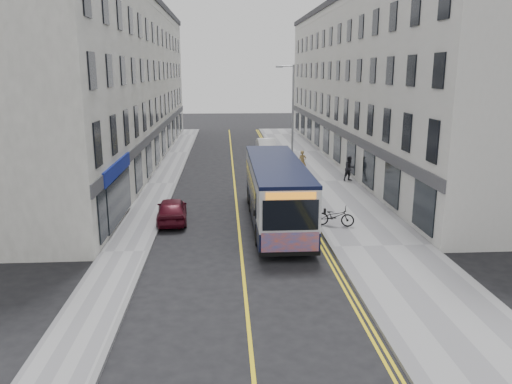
{
  "coord_description": "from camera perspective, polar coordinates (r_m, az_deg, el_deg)",
  "views": [
    {
      "loc": [
        -0.65,
        -21.57,
        7.62
      ],
      "look_at": [
        0.91,
        2.98,
        1.6
      ],
      "focal_mm": 35.0,
      "sensor_mm": 36.0,
      "label": 1
    }
  ],
  "objects": [
    {
      "name": "streetlamp",
      "position": [
        36.04,
        4.1,
        8.56
      ],
      "size": [
        1.32,
        0.18,
        8.0
      ],
      "color": "#989BA1",
      "rests_on": "ground"
    },
    {
      "name": "road_dbl_yellow_inner",
      "position": [
        34.68,
        3.4,
        1.04
      ],
      "size": [
        0.1,
        64.0,
        0.01
      ],
      "primitive_type": "cube",
      "color": "yellow",
      "rests_on": "ground"
    },
    {
      "name": "road_dbl_yellow_outer",
      "position": [
        34.7,
        3.73,
        1.04
      ],
      "size": [
        0.1,
        64.0,
        0.01
      ],
      "primitive_type": "cube",
      "color": "yellow",
      "rests_on": "ground"
    },
    {
      "name": "pedestrian_near",
      "position": [
        37.54,
        5.32,
        3.47
      ],
      "size": [
        0.62,
        0.42,
        1.68
      ],
      "primitive_type": "imported",
      "rotation": [
        0.0,
        0.0,
        -0.03
      ],
      "color": "olive",
      "rests_on": "pavement_east"
    },
    {
      "name": "terrace_east",
      "position": [
        44.29,
        12.55,
        11.98
      ],
      "size": [
        6.0,
        46.0,
        13.0
      ],
      "primitive_type": "cube",
      "color": "silver",
      "rests_on": "ground"
    },
    {
      "name": "ground",
      "position": [
        22.89,
        -1.82,
        -5.71
      ],
      "size": [
        140.0,
        140.0,
        0.0
      ],
      "primitive_type": "plane",
      "color": "black",
      "rests_on": "ground"
    },
    {
      "name": "pavement_west",
      "position": [
        34.68,
        -10.76,
        0.91
      ],
      "size": [
        2.0,
        64.0,
        0.12
      ],
      "primitive_type": "cube",
      "color": "gray",
      "rests_on": "ground"
    },
    {
      "name": "road_centre_line",
      "position": [
        34.43,
        -2.48,
        0.95
      ],
      "size": [
        0.12,
        64.0,
        0.01
      ],
      "primitive_type": "cube",
      "color": "yellow",
      "rests_on": "ground"
    },
    {
      "name": "kerb_east",
      "position": [
        34.72,
        4.14,
        1.15
      ],
      "size": [
        0.18,
        64.0,
        0.13
      ],
      "primitive_type": "cube",
      "color": "slate",
      "rests_on": "ground"
    },
    {
      "name": "bicycle",
      "position": [
        24.93,
        9.0,
        -2.73
      ],
      "size": [
        2.01,
        1.17,
        1.0
      ],
      "primitive_type": "imported",
      "rotation": [
        0.0,
        0.0,
        1.29
      ],
      "color": "black",
      "rests_on": "pavement_east"
    },
    {
      "name": "car_maroon",
      "position": [
        26.01,
        -9.58,
        -2.02
      ],
      "size": [
        1.78,
        3.85,
        1.28
      ],
      "primitive_type": "imported",
      "rotation": [
        0.0,
        0.0,
        3.22
      ],
      "color": "#4E0D1A",
      "rests_on": "ground"
    },
    {
      "name": "pedestrian_far",
      "position": [
        35.22,
        10.65,
        2.65
      ],
      "size": [
        1.01,
        0.9,
        1.73
      ],
      "primitive_type": "imported",
      "rotation": [
        0.0,
        0.0,
        0.34
      ],
      "color": "black",
      "rests_on": "pavement_east"
    },
    {
      "name": "terrace_west",
      "position": [
        43.4,
        -15.07,
        11.81
      ],
      "size": [
        6.0,
        46.0,
        13.0
      ],
      "primitive_type": "cube",
      "color": "white",
      "rests_on": "ground"
    },
    {
      "name": "kerb_west",
      "position": [
        34.57,
        -9.12,
        0.95
      ],
      "size": [
        0.18,
        64.0,
        0.13
      ],
      "primitive_type": "cube",
      "color": "slate",
      "rests_on": "ground"
    },
    {
      "name": "car_white",
      "position": [
        45.9,
        1.21,
        5.14
      ],
      "size": [
        1.75,
        4.64,
        1.51
      ],
      "primitive_type": "imported",
      "rotation": [
        0.0,
        0.0,
        0.03
      ],
      "color": "white",
      "rests_on": "ground"
    },
    {
      "name": "pavement_east",
      "position": [
        35.1,
        7.78,
        1.18
      ],
      "size": [
        4.5,
        64.0,
        0.12
      ],
      "primitive_type": "cube",
      "color": "gray",
      "rests_on": "ground"
    },
    {
      "name": "city_bus",
      "position": [
        25.13,
        2.32,
        0.22
      ],
      "size": [
        2.56,
        10.98,
        3.19
      ],
      "color": "black",
      "rests_on": "ground"
    }
  ]
}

